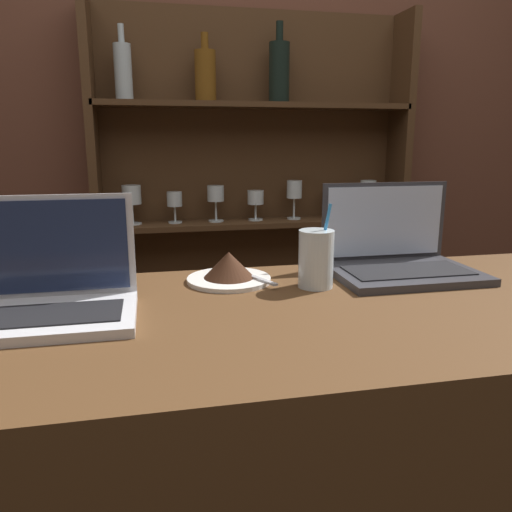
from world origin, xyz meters
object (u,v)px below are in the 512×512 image
cake_plate (229,269)px  water_glass (316,259)px  laptop_far (398,256)px  laptop_near (46,291)px

cake_plate → water_glass: bearing=-24.1°
laptop_far → water_glass: bearing=-163.2°
water_glass → laptop_near: bearing=-171.7°
laptop_far → cake_plate: bearing=178.5°
laptop_near → water_glass: (0.55, 0.08, 0.02)m
laptop_far → cake_plate: 0.42m
cake_plate → water_glass: (0.18, -0.08, 0.04)m
water_glass → laptop_far: bearing=16.8°
cake_plate → water_glass: water_glass is taller
cake_plate → water_glass: 0.20m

